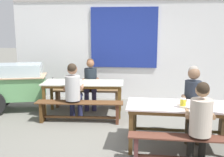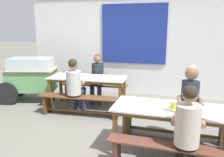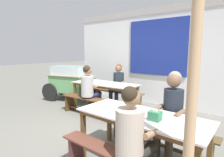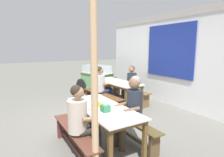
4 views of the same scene
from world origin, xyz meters
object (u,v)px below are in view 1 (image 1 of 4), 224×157
at_px(bench_far_front, 80,109).
at_px(food_cart, 18,83).
at_px(tissue_box, 199,103).
at_px(dining_table_far, 83,85).
at_px(dining_table_near, 182,109).
at_px(bench_far_back, 87,95).
at_px(person_center_facing, 91,81).
at_px(bench_near_back, 178,121).
at_px(person_near_front, 200,118).
at_px(bench_near_front, 186,147).
at_px(person_left_back_turned, 73,89).
at_px(person_right_near_table, 193,98).
at_px(condiment_jar, 183,102).

height_order(bench_far_front, food_cart, food_cart).
bearing_deg(tissue_box, dining_table_far, 143.29).
relative_size(dining_table_near, food_cart, 1.03).
bearing_deg(dining_table_far, bench_far_back, 93.70).
bearing_deg(person_center_facing, bench_near_back, -38.40).
bearing_deg(food_cart, person_center_facing, 13.03).
distance_m(food_cart, person_near_front, 4.36).
relative_size(bench_near_back, bench_near_front, 1.08).
relative_size(bench_far_front, person_left_back_turned, 1.47).
relative_size(person_right_near_table, condiment_jar, 10.95).
xyz_separation_m(person_right_near_table, tissue_box, (-0.00, -0.55, 0.07)).
bearing_deg(condiment_jar, bench_near_back, 89.29).
height_order(person_right_near_table, tissue_box, person_right_near_table).
bearing_deg(bench_far_front, tissue_box, -27.05).
xyz_separation_m(bench_far_front, food_cart, (-1.65, 0.64, 0.38)).
xyz_separation_m(bench_near_back, person_right_near_table, (0.24, -0.07, 0.45)).
distance_m(bench_far_back, bench_near_back, 2.58).
relative_size(bench_near_front, food_cart, 0.96).
height_order(bench_far_back, person_center_facing, person_center_facing).
distance_m(bench_near_front, person_left_back_turned, 2.71).
bearing_deg(dining_table_far, dining_table_near, -38.57).
distance_m(bench_near_front, person_right_near_table, 1.14).
height_order(bench_near_front, condiment_jar, condiment_jar).
bearing_deg(bench_far_back, bench_near_back, -37.99).
bearing_deg(bench_near_front, bench_near_back, 89.39).
bearing_deg(bench_near_front, dining_table_far, 132.96).
distance_m(dining_table_far, bench_near_back, 2.29).
bearing_deg(bench_far_front, dining_table_near, -28.11).
distance_m(bench_far_back, person_left_back_turned, 1.10).
relative_size(bench_far_front, bench_near_front, 1.11).
xyz_separation_m(food_cart, person_right_near_table, (3.85, -1.21, 0.07)).
xyz_separation_m(dining_table_near, person_center_facing, (-1.92, 2.07, 0.01)).
bearing_deg(person_right_near_table, person_center_facing, 143.57).
height_order(dining_table_near, person_left_back_turned, person_left_back_turned).
bearing_deg(dining_table_far, condiment_jar, -39.23).
bearing_deg(person_center_facing, person_near_front, -50.50).
distance_m(bench_far_front, person_center_facing, 1.10).
relative_size(bench_far_back, person_center_facing, 1.41).
xyz_separation_m(person_near_front, person_right_near_table, (0.06, 0.96, 0.04)).
height_order(dining_table_near, food_cart, food_cart).
distance_m(bench_near_front, condiment_jar, 0.73).
height_order(dining_table_near, tissue_box, tissue_box).
relative_size(dining_table_near, bench_far_back, 1.03).
height_order(person_near_front, person_center_facing, person_near_front).
bearing_deg(person_near_front, dining_table_near, 110.78).
xyz_separation_m(bench_near_back, person_near_front, (0.18, -1.03, 0.41)).
height_order(bench_far_front, tissue_box, tissue_box).
bearing_deg(bench_far_back, dining_table_far, -86.30).
distance_m(bench_far_front, person_left_back_turned, 0.44).
bearing_deg(bench_far_back, person_right_near_table, -36.13).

